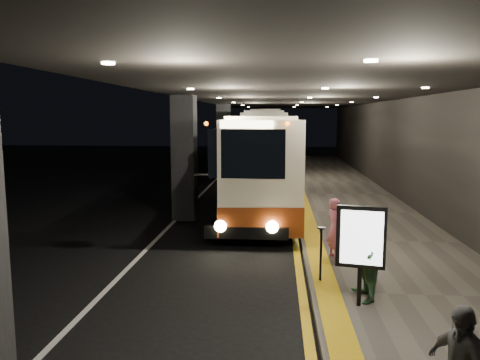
{
  "coord_description": "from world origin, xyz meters",
  "views": [
    {
      "loc": [
        1.81,
        -12.33,
        3.66
      ],
      "look_at": [
        0.64,
        2.04,
        1.7
      ],
      "focal_mm": 35.0,
      "sensor_mm": 36.0,
      "label": 1
    }
  ],
  "objects_px": {
    "coach_third": "(268,136)",
    "passenger_waiting_green": "(364,254)",
    "stanchion_post": "(321,254)",
    "info_sign": "(361,239)",
    "coach_second": "(262,144)",
    "passenger_boarding": "(335,228)",
    "coach_main": "(256,167)"
  },
  "relations": [
    {
      "from": "passenger_boarding",
      "to": "coach_second",
      "type": "bearing_deg",
      "value": -15.41
    },
    {
      "from": "coach_main",
      "to": "coach_third",
      "type": "distance_m",
      "value": 23.56
    },
    {
      "from": "coach_third",
      "to": "passenger_boarding",
      "type": "xyz_separation_m",
      "value": [
        2.32,
        -30.03,
        -1.06
      ]
    },
    {
      "from": "coach_second",
      "to": "coach_third",
      "type": "distance_m",
      "value": 10.43
    },
    {
      "from": "coach_main",
      "to": "coach_second",
      "type": "height_order",
      "value": "coach_second"
    },
    {
      "from": "coach_second",
      "to": "coach_main",
      "type": "bearing_deg",
      "value": -91.78
    },
    {
      "from": "coach_main",
      "to": "coach_third",
      "type": "bearing_deg",
      "value": 86.18
    },
    {
      "from": "passenger_waiting_green",
      "to": "coach_third",
      "type": "bearing_deg",
      "value": 178.22
    },
    {
      "from": "coach_main",
      "to": "stanchion_post",
      "type": "bearing_deg",
      "value": -81.71
    },
    {
      "from": "coach_second",
      "to": "passenger_waiting_green",
      "type": "bearing_deg",
      "value": -85.83
    },
    {
      "from": "passenger_waiting_green",
      "to": "stanchion_post",
      "type": "height_order",
      "value": "passenger_waiting_green"
    },
    {
      "from": "stanchion_post",
      "to": "passenger_waiting_green",
      "type": "bearing_deg",
      "value": -55.05
    },
    {
      "from": "coach_third",
      "to": "passenger_waiting_green",
      "type": "bearing_deg",
      "value": -84.52
    },
    {
      "from": "coach_third",
      "to": "passenger_waiting_green",
      "type": "relative_size",
      "value": 7.09
    },
    {
      "from": "stanchion_post",
      "to": "info_sign",
      "type": "bearing_deg",
      "value": -65.17
    },
    {
      "from": "coach_main",
      "to": "info_sign",
      "type": "relative_size",
      "value": 6.1
    },
    {
      "from": "coach_second",
      "to": "info_sign",
      "type": "xyz_separation_m",
      "value": [
        2.6,
        -22.62,
        -0.43
      ]
    },
    {
      "from": "coach_main",
      "to": "passenger_waiting_green",
      "type": "relative_size",
      "value": 6.26
    },
    {
      "from": "passenger_boarding",
      "to": "info_sign",
      "type": "height_order",
      "value": "info_sign"
    },
    {
      "from": "coach_second",
      "to": "passenger_boarding",
      "type": "relative_size",
      "value": 8.21
    },
    {
      "from": "coach_third",
      "to": "stanchion_post",
      "type": "height_order",
      "value": "coach_third"
    },
    {
      "from": "info_sign",
      "to": "coach_third",
      "type": "bearing_deg",
      "value": 106.11
    },
    {
      "from": "passenger_waiting_green",
      "to": "passenger_boarding",
      "type": "bearing_deg",
      "value": 178.36
    },
    {
      "from": "coach_main",
      "to": "stanchion_post",
      "type": "relative_size",
      "value": 9.91
    },
    {
      "from": "coach_main",
      "to": "coach_second",
      "type": "bearing_deg",
      "value": 87.03
    },
    {
      "from": "passenger_boarding",
      "to": "coach_third",
      "type": "bearing_deg",
      "value": -18.24
    },
    {
      "from": "passenger_waiting_green",
      "to": "info_sign",
      "type": "xyz_separation_m",
      "value": [
        -0.11,
        -0.28,
        0.36
      ]
    },
    {
      "from": "coach_second",
      "to": "stanchion_post",
      "type": "bearing_deg",
      "value": -87.39
    },
    {
      "from": "coach_main",
      "to": "stanchion_post",
      "type": "height_order",
      "value": "coach_main"
    },
    {
      "from": "coach_second",
      "to": "info_sign",
      "type": "distance_m",
      "value": 22.77
    },
    {
      "from": "coach_main",
      "to": "passenger_boarding",
      "type": "distance_m",
      "value": 6.91
    },
    {
      "from": "info_sign",
      "to": "stanchion_post",
      "type": "xyz_separation_m",
      "value": [
        -0.6,
        1.3,
        -0.7
      ]
    }
  ]
}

